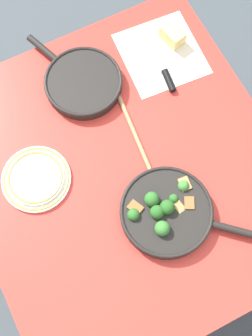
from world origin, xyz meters
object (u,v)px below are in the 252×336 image
Objects in this scene: grater_knife at (163,68)px; dinner_plate_stack at (36,178)px; skillet_broccoli at (167,212)px; skillet_eggs at (83,82)px; wooden_spoon at (123,106)px; cheese_block at (172,35)px.

dinner_plate_stack reaches higher than grater_knife.
skillet_broccoli is 1.31× the size of grater_knife.
dinner_plate_stack is at bearing 110.19° from skillet_eggs.
skillet_broccoli reaches higher than wooden_spoon.
grater_knife is (0.07, -0.19, 0.00)m from wooden_spoon.
grater_knife is 2.91× the size of cheese_block.
dinner_plate_stack is (0.29, 0.32, -0.01)m from skillet_broccoli.
wooden_spoon is 1.44× the size of grater_knife.
cheese_block is (0.09, -0.09, 0.02)m from grater_knife.
dinner_plate_stack is at bearing 115.21° from grater_knife.
wooden_spoon is at bearing 117.61° from grater_knife.
dinner_plate_stack is at bearing 112.61° from cheese_block.
grater_knife is at bearing -64.49° from wooden_spoon.
wooden_spoon is 1.79× the size of dinner_plate_stack.
cheese_block is at bearing -67.39° from dinner_plate_stack.
cheese_block reaches higher than dinner_plate_stack.
cheese_block is at bearing -35.13° from grater_knife.
cheese_block is (0.16, -0.28, 0.02)m from wooden_spoon.
wooden_spoon is at bearing 125.29° from skillet_broccoli.
dinner_plate_stack is (-0.24, 0.28, -0.01)m from skillet_eggs.
wooden_spoon is at bearing -168.52° from skillet_eggs.
skillet_eggs is 0.97× the size of wooden_spoon.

